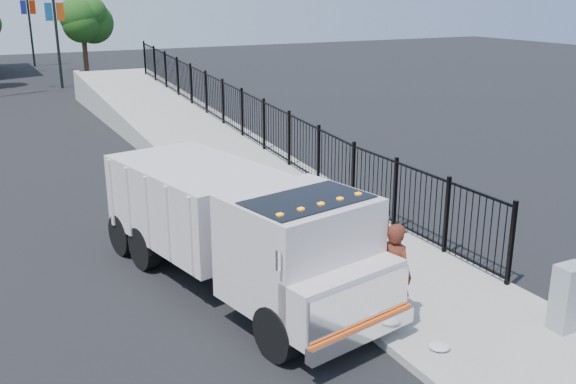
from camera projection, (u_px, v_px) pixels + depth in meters
name	position (u px, v px, depth m)	size (l,w,h in m)	color
ground	(313.00, 286.00, 13.66)	(120.00, 120.00, 0.00)	black
sidewalk	(446.00, 303.00, 12.78)	(3.55, 12.00, 0.12)	#9E998E
curb	(365.00, 324.00, 11.93)	(0.30, 12.00, 0.16)	#ADAAA3
ramp	(177.00, 135.00, 28.17)	(3.95, 24.00, 1.70)	#9E998E
iron_fence	(242.00, 128.00, 25.12)	(0.10, 28.00, 1.80)	black
truck	(239.00, 225.00, 13.08)	(3.86, 7.84, 2.57)	black
worker	(395.00, 273.00, 11.71)	(0.70, 0.46, 1.93)	#552016
utility_cabinet	(568.00, 298.00, 11.52)	(0.55, 0.40, 1.25)	gray
debris	(439.00, 346.00, 11.04)	(0.39, 0.39, 0.10)	silver
light_pole_1	(50.00, 19.00, 40.38)	(3.77, 0.22, 8.00)	black
light_pole_3	(25.00, 13.00, 52.46)	(3.78, 0.22, 8.00)	black
tree_1	(82.00, 21.00, 46.29)	(2.77, 2.77, 5.39)	#382314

